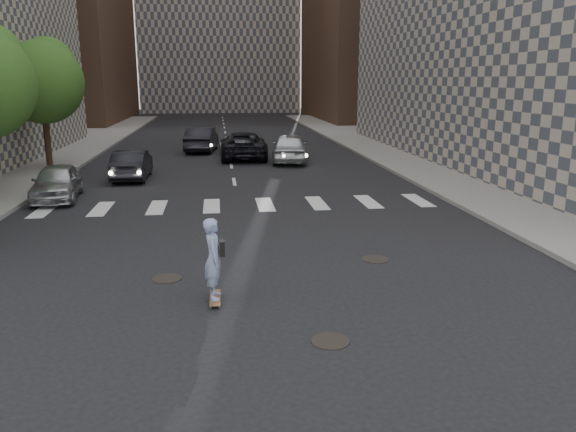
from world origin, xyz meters
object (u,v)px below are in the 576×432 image
Objects in this scene: silver_sedan at (57,182)px; traffic_car_e at (202,139)px; traffic_car_a at (132,164)px; traffic_car_b at (238,146)px; tree_c at (43,78)px; traffic_car_d at (290,148)px; traffic_car_c at (244,145)px; skateboarder at (214,259)px.

traffic_car_e reaches higher than silver_sedan.
traffic_car_b reaches higher than traffic_car_a.
tree_c is 7.22m from traffic_car_a.
traffic_car_b is 3.49m from traffic_car_d.
traffic_car_c is at bearing 148.41° from traffic_car_b.
skateboarder is 20.79m from traffic_car_d.
silver_sedan is 13.36m from traffic_car_b.
traffic_car_e reaches higher than traffic_car_b.
traffic_car_e is at bearing 92.22° from skateboarder.
traffic_car_e is at bearing -53.62° from traffic_car_c.
tree_c is at bearing 12.24° from traffic_car_b.
tree_c reaches higher than skateboarder.
traffic_car_b reaches higher than silver_sedan.
traffic_car_a is (4.71, -3.79, -3.95)m from tree_c.
traffic_car_a is 0.75× the size of traffic_car_c.
traffic_car_a is at bearing 37.56° from traffic_car_d.
traffic_car_c is at bearing 48.83° from silver_sedan.
skateboarder is 0.45× the size of silver_sedan.
traffic_car_a reaches higher than silver_sedan.
traffic_car_b is 1.03× the size of traffic_car_d.
silver_sedan is 0.96× the size of traffic_car_a.
traffic_car_e is (-2.55, 3.68, 0.00)m from traffic_car_c.
traffic_car_e is at bearing -61.49° from traffic_car_b.
traffic_car_b is 0.38m from traffic_car_c.
tree_c reaches higher than traffic_car_c.
skateboarder reaches higher than traffic_car_c.
traffic_car_c is (0.33, -0.17, 0.06)m from traffic_car_b.
silver_sedan is at bearing -73.31° from tree_c.
traffic_car_a is at bearing 47.97° from traffic_car_b.
traffic_car_d is (4.21, 20.35, -0.13)m from skateboarder.
tree_c is at bearing 101.27° from silver_sedan.
silver_sedan is at bearing 55.92° from traffic_car_c.
tree_c is 1.38× the size of traffic_car_e.
traffic_car_d reaches higher than traffic_car_e.
traffic_car_b is at bearing 16.05° from tree_c.
traffic_car_e is (3.03, 10.16, 0.09)m from traffic_car_a.
tree_c reaches higher than traffic_car_e.
traffic_car_d is 1.01× the size of traffic_car_e.
traffic_car_b is at bearing 86.85° from skateboarder.
skateboarder is 0.38× the size of traffic_car_d.
traffic_car_c reaches higher than traffic_car_a.
traffic_car_c reaches higher than silver_sedan.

